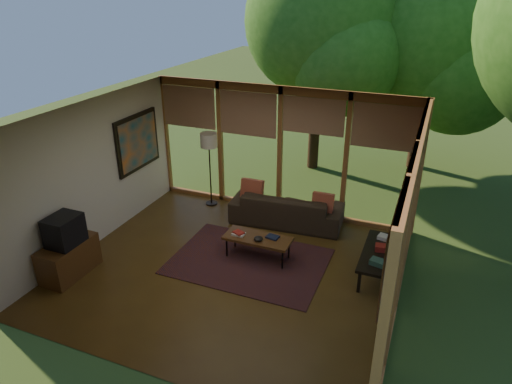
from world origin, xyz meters
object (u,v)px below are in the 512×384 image
at_px(television, 64,230).
at_px(floor_lamp, 209,144).
at_px(coffee_table, 258,239).
at_px(media_cabinet, 69,259).
at_px(sofa, 287,208).
at_px(side_console, 381,254).

relative_size(television, floor_lamp, 0.33).
distance_m(floor_lamp, coffee_table, 2.63).
relative_size(media_cabinet, television, 1.82).
relative_size(sofa, media_cabinet, 2.26).
height_order(television, floor_lamp, floor_lamp).
distance_m(floor_lamp, side_console, 4.24).
distance_m(television, floor_lamp, 3.49).
bearing_deg(side_console, television, -158.21).
relative_size(media_cabinet, floor_lamp, 0.61).
xyz_separation_m(media_cabinet, side_console, (4.87, 1.94, 0.11)).
bearing_deg(sofa, coffee_table, 83.40).
bearing_deg(media_cabinet, sofa, 47.93).
relative_size(sofa, coffee_table, 1.88).
xyz_separation_m(sofa, floor_lamp, (-1.84, 0.19, 1.08)).
xyz_separation_m(sofa, side_console, (2.05, -1.18, 0.08)).
height_order(media_cabinet, coffee_table, media_cabinet).
relative_size(floor_lamp, coffee_table, 1.38).
bearing_deg(coffee_table, television, -148.79).
bearing_deg(television, coffee_table, 31.21).
bearing_deg(coffee_table, media_cabinet, -148.98).
bearing_deg(side_console, floor_lamp, 160.54).
bearing_deg(coffee_table, floor_lamp, 137.23).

